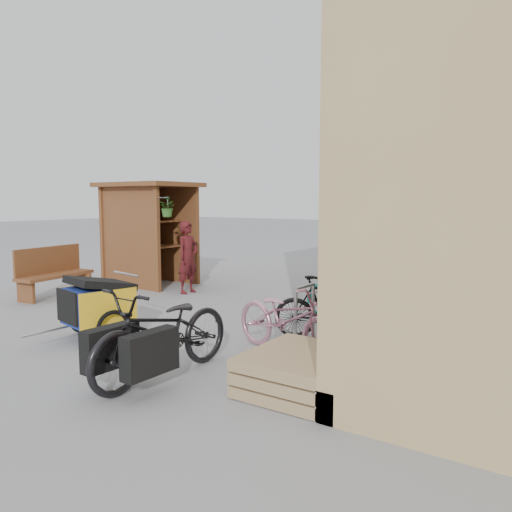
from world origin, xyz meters
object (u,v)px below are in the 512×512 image
Objects in this scene: bike_4 at (383,285)px; bike_5 at (375,282)px; pallet_stack at (300,371)px; cargo_bike at (163,333)px; bike_1 at (327,308)px; bench at (53,272)px; kiosk at (146,219)px; bike_2 at (363,293)px; bike_3 at (353,291)px; bike_6 at (394,275)px; child_trailer at (97,303)px; shopping_carts at (463,261)px; bike_0 at (287,318)px; person_kiosk at (188,257)px; bike_7 at (406,270)px.

bike_4 is 1.17× the size of bike_5.
cargo_bike is (-1.43, -0.55, 0.32)m from pallet_stack.
bench is at bearing 73.31° from bike_1.
bike_5 is (5.82, 2.86, -0.08)m from bench.
kiosk is 1.21× the size of cargo_bike.
kiosk reaches higher than bike_2.
bike_1 is at bearing -158.08° from bike_3.
bike_5 is at bearing 85.69° from cargo_bike.
bike_6 is (-0.78, 5.33, 0.29)m from pallet_stack.
child_trailer is 1.09× the size of bike_3.
kiosk is 1.15× the size of shopping_carts.
bike_0 is at bearing 29.42° from child_trailer.
kiosk is 7.50m from pallet_stack.
cargo_bike is 5.23m from person_kiosk.
bike_4 is at bearing -126.76° from bike_5.
pallet_stack is 5.90m from person_kiosk.
person_kiosk is 0.87× the size of bike_4.
person_kiosk is 0.82× the size of bike_6.
kiosk is 6.64m from cargo_bike.
bike_5 is (-0.14, 3.51, -0.03)m from bike_0.
bike_5 reaches higher than bike_3.
bike_6 reaches higher than pallet_stack.
bench reaches higher than child_trailer.
cargo_bike reaches higher than bike_4.
person_kiosk is at bearing 109.30° from bike_6.
child_trailer is (2.86, -3.73, -1.03)m from kiosk.
bike_0 is at bearing 126.47° from pallet_stack.
bike_4 is 1.59m from bike_7.
person_kiosk is at bearing 114.20° from bike_5.
cargo_bike is at bearing -99.48° from shopping_carts.
bike_3 is 0.80m from bike_4.
bike_2 is (4.15, -0.46, -0.27)m from person_kiosk.
bike_2 is (-0.53, -4.92, -0.07)m from shopping_carts.
kiosk is 1.34× the size of bike_7.
bike_7 is at bearing -3.68° from bike_2.
bike_7 reaches higher than bike_6.
bench is 1.04× the size of child_trailer.
bike_6 reaches higher than shopping_carts.
bike_5 is 0.81× the size of bike_7.
bike_0 is (-0.72, -7.01, -0.09)m from shopping_carts.
shopping_carts is (6.28, 4.12, -0.98)m from kiosk.
kiosk is 1.80m from person_kiosk.
bike_0 is (-0.72, 0.98, 0.27)m from pallet_stack.
bike_3 is (2.55, 3.31, -0.07)m from child_trailer.
person_kiosk is at bearing 72.87° from bike_0.
bike_1 is at bearing 73.23° from cargo_bike.
pallet_stack is 0.81× the size of bike_3.
bike_0 is (3.96, -2.56, -0.29)m from person_kiosk.
child_trailer is 0.79× the size of cargo_bike.
shopping_carts is 1.15× the size of bike_6.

